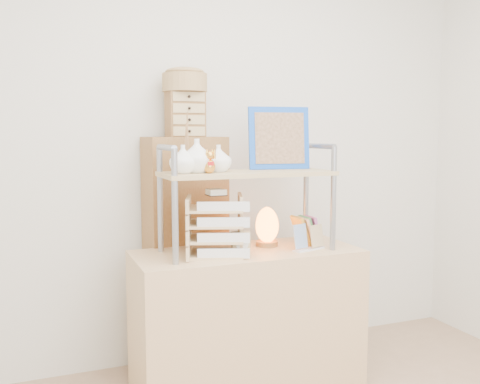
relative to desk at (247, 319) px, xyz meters
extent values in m
cube|color=silver|center=(0.00, 0.50, 0.93)|extent=(3.40, 0.02, 2.60)
cube|color=tan|center=(0.00, 0.00, 0.00)|extent=(1.20, 0.50, 0.75)
cube|color=brown|center=(-0.23, 0.37, 0.30)|extent=(0.47, 0.28, 1.35)
cylinder|color=gray|center=(-0.43, -0.15, 0.65)|extent=(0.03, 0.03, 0.55)
cylinder|color=gray|center=(-0.43, 0.15, 0.65)|extent=(0.03, 0.03, 0.55)
cylinder|color=gray|center=(-0.43, 0.00, 0.93)|extent=(0.03, 0.30, 0.03)
cylinder|color=gray|center=(0.43, -0.15, 0.65)|extent=(0.03, 0.03, 0.55)
cylinder|color=gray|center=(0.43, 0.15, 0.65)|extent=(0.03, 0.03, 0.55)
cylinder|color=gray|center=(0.43, 0.00, 0.93)|extent=(0.03, 0.30, 0.03)
cube|color=tan|center=(0.00, 0.00, 0.79)|extent=(0.90, 0.34, 0.02)
imported|color=white|center=(-0.35, -0.02, 0.87)|extent=(0.14, 0.14, 0.14)
imported|color=white|center=(-0.27, 0.00, 0.88)|extent=(0.16, 0.16, 0.17)
imported|color=white|center=(-0.15, 0.02, 0.87)|extent=(0.13, 0.13, 0.14)
cylinder|color=#2759AA|center=(-0.29, 0.12, 0.85)|extent=(0.07, 0.07, 0.10)
cube|color=blue|center=(0.23, 0.10, 0.97)|extent=(0.35, 0.10, 0.34)
cube|color=brown|center=(0.23, 0.09, 0.97)|extent=(0.28, 0.07, 0.28)
cube|color=#B95196|center=(0.40, 0.00, 0.46)|extent=(0.06, 0.12, 0.17)
cube|color=#4A944C|center=(0.37, 0.02, 0.46)|extent=(0.06, 0.12, 0.17)
cube|color=tan|center=(0.35, 0.00, 0.46)|extent=(0.07, 0.13, 0.17)
cube|color=gold|center=(0.33, 0.02, 0.46)|extent=(0.07, 0.14, 0.16)
cube|color=#D4B27F|center=(-0.19, -0.02, 0.38)|extent=(0.35, 0.33, 0.01)
cube|color=white|center=(-0.19, -0.15, 0.41)|extent=(0.25, 0.09, 0.05)
cube|color=#D4B27F|center=(-0.19, -0.02, 0.46)|extent=(0.35, 0.33, 0.01)
cube|color=white|center=(-0.19, -0.15, 0.48)|extent=(0.25, 0.09, 0.05)
cube|color=#D4B27F|center=(-0.19, -0.02, 0.54)|extent=(0.35, 0.33, 0.01)
cube|color=white|center=(-0.19, -0.15, 0.56)|extent=(0.25, 0.09, 0.05)
cube|color=#D4B27F|center=(-0.19, -0.02, 0.61)|extent=(0.35, 0.33, 0.01)
cube|color=white|center=(-0.19, -0.15, 0.64)|extent=(0.25, 0.09, 0.05)
cube|color=beige|center=(-0.19, -0.04, 0.70)|extent=(0.09, 0.09, 0.03)
cylinder|color=brown|center=(0.15, 0.08, 0.39)|extent=(0.12, 0.12, 0.03)
ellipsoid|color=orange|center=(0.15, 0.08, 0.50)|extent=(0.14, 0.13, 0.19)
cube|color=tan|center=(-0.09, -0.12, 0.44)|extent=(0.10, 0.05, 0.13)
cylinder|color=white|center=(-0.09, -0.14, 0.44)|extent=(0.06, 0.01, 0.06)
cube|color=white|center=(0.31, -0.10, 0.38)|extent=(0.20, 0.11, 0.01)
cube|color=#204E96|center=(0.27, -0.10, 0.45)|extent=(0.10, 0.05, 0.13)
cube|color=tan|center=(0.37, -0.09, 0.45)|extent=(0.10, 0.05, 0.12)
cube|color=brown|center=(-0.23, 0.35, 1.10)|extent=(0.20, 0.15, 0.25)
cube|color=tan|center=(-0.23, 0.27, 1.01)|extent=(0.18, 0.01, 0.05)
cube|color=tan|center=(-0.23, 0.27, 1.07)|extent=(0.18, 0.01, 0.05)
cube|color=tan|center=(-0.23, 0.27, 1.13)|extent=(0.18, 0.01, 0.05)
cube|color=tan|center=(-0.23, 0.27, 1.19)|extent=(0.18, 0.01, 0.05)
cylinder|color=olive|center=(-0.23, 0.35, 1.28)|extent=(0.25, 0.25, 0.10)
camera|label=1|loc=(-1.06, -2.57, 0.99)|focal=40.00mm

